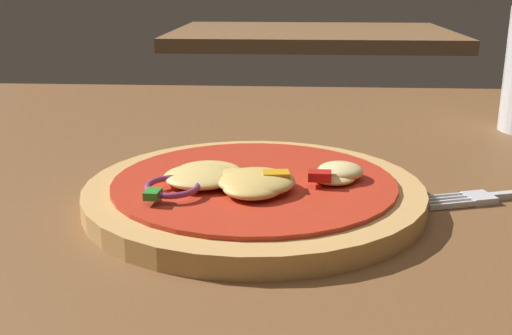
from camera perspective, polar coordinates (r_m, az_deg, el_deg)
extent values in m
cube|color=brown|center=(0.46, -5.12, -4.40)|extent=(1.22, 0.91, 0.04)
cylinder|color=tan|center=(0.43, -0.18, -2.43)|extent=(0.23, 0.23, 0.01)
cylinder|color=red|center=(0.43, -0.18, -1.33)|extent=(0.19, 0.19, 0.00)
ellipsoid|color=#EFCC72|center=(0.42, 7.16, -0.91)|extent=(0.03, 0.03, 0.01)
ellipsoid|color=#E5BC60|center=(0.40, 0.03, -1.28)|extent=(0.05, 0.05, 0.01)
ellipsoid|color=#EFCC72|center=(0.44, -4.45, -0.28)|extent=(0.05, 0.05, 0.01)
ellipsoid|color=#E5BC60|center=(0.41, -1.73, -0.94)|extent=(0.03, 0.03, 0.01)
ellipsoid|color=#E5BC60|center=(0.39, -0.30, -1.90)|extent=(0.04, 0.04, 0.01)
ellipsoid|color=#EFCC72|center=(0.42, -5.11, -0.82)|extent=(0.05, 0.05, 0.01)
ellipsoid|color=#F4DB8E|center=(0.43, 7.77, -0.31)|extent=(0.03, 0.03, 0.01)
torus|color=#93386B|center=(0.40, -7.70, -1.75)|extent=(0.05, 0.05, 0.01)
torus|color=#B25984|center=(0.40, 0.60, -1.33)|extent=(0.04, 0.04, 0.01)
cube|color=orange|center=(0.40, 1.85, -0.86)|extent=(0.02, 0.01, 0.01)
cube|color=red|center=(0.41, 5.89, -0.76)|extent=(0.02, 0.01, 0.01)
cube|color=#2D8C28|center=(0.38, -9.48, -2.43)|extent=(0.01, 0.01, 0.01)
cube|color=silver|center=(0.46, 19.86, -2.67)|extent=(0.02, 0.02, 0.01)
cube|color=silver|center=(0.45, 16.54, -2.65)|extent=(0.03, 0.01, 0.00)
cube|color=silver|center=(0.45, 16.90, -2.88)|extent=(0.03, 0.01, 0.00)
cube|color=silver|center=(0.44, 17.27, -3.12)|extent=(0.03, 0.01, 0.00)
cube|color=silver|center=(0.44, 17.65, -3.36)|extent=(0.03, 0.01, 0.00)
cube|color=brown|center=(1.87, 5.15, 11.97)|extent=(0.80, 0.60, 0.04)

